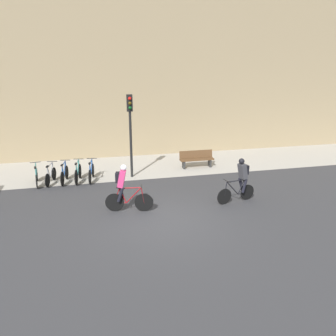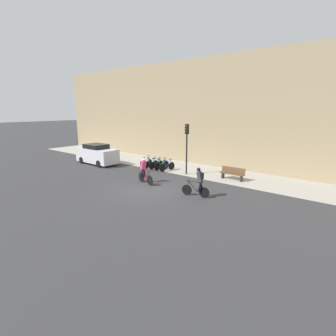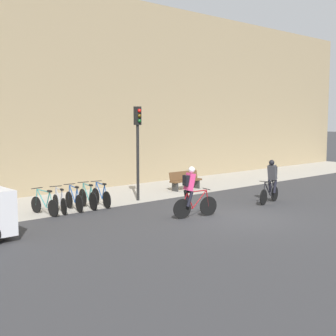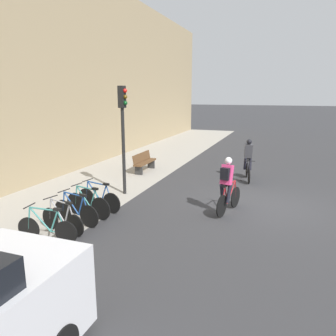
{
  "view_description": "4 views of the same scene",
  "coord_description": "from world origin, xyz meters",
  "px_view_note": "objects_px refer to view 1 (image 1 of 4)",
  "views": [
    {
      "loc": [
        -2.2,
        -10.03,
        5.02
      ],
      "look_at": [
        0.81,
        2.57,
        1.09
      ],
      "focal_mm": 35.0,
      "sensor_mm": 36.0,
      "label": 1
    },
    {
      "loc": [
        11.27,
        -11.39,
        5.04
      ],
      "look_at": [
        0.29,
        1.94,
        1.13
      ],
      "focal_mm": 28.0,
      "sensor_mm": 36.0,
      "label": 2
    },
    {
      "loc": [
        -12.44,
        -10.18,
        3.44
      ],
      "look_at": [
        -0.58,
        2.96,
        1.55
      ],
      "focal_mm": 50.0,
      "sensor_mm": 36.0,
      "label": 3
    },
    {
      "loc": [
        -10.83,
        -0.51,
        3.65
      ],
      "look_at": [
        0.82,
        3.77,
        0.82
      ],
      "focal_mm": 35.0,
      "sensor_mm": 36.0,
      "label": 4
    }
  ],
  "objects_px": {
    "cyclist_grey": "(241,178)",
    "traffic_light_pole": "(130,121)",
    "parked_bike_0": "(37,176)",
    "parked_bike_2": "(64,174)",
    "parked_bike_3": "(78,173)",
    "bench": "(197,159)",
    "parked_bike_4": "(91,172)",
    "cyclist_pink": "(124,187)",
    "parked_bike_1": "(51,175)"
  },
  "relations": [
    {
      "from": "parked_bike_3",
      "to": "bench",
      "type": "relative_size",
      "value": 0.91
    },
    {
      "from": "cyclist_pink",
      "to": "parked_bike_2",
      "type": "bearing_deg",
      "value": 121.22
    },
    {
      "from": "parked_bike_4",
      "to": "bench",
      "type": "bearing_deg",
      "value": 9.22
    },
    {
      "from": "parked_bike_1",
      "to": "cyclist_grey",
      "type": "bearing_deg",
      "value": -27.88
    },
    {
      "from": "cyclist_pink",
      "to": "parked_bike_1",
      "type": "bearing_deg",
      "value": 127.34
    },
    {
      "from": "parked_bike_2",
      "to": "parked_bike_4",
      "type": "distance_m",
      "value": 1.21
    },
    {
      "from": "cyclist_pink",
      "to": "parked_bike_3",
      "type": "distance_m",
      "value": 4.26
    },
    {
      "from": "parked_bike_0",
      "to": "parked_bike_2",
      "type": "xyz_separation_m",
      "value": [
        1.2,
        0.0,
        0.01
      ]
    },
    {
      "from": "parked_bike_3",
      "to": "parked_bike_1",
      "type": "bearing_deg",
      "value": -179.94
    },
    {
      "from": "cyclist_grey",
      "to": "bench",
      "type": "distance_m",
      "value": 4.86
    },
    {
      "from": "parked_bike_2",
      "to": "traffic_light_pole",
      "type": "distance_m",
      "value": 3.87
    },
    {
      "from": "traffic_light_pole",
      "to": "parked_bike_3",
      "type": "bearing_deg",
      "value": -178.4
    },
    {
      "from": "traffic_light_pole",
      "to": "parked_bike_1",
      "type": "bearing_deg",
      "value": -178.9
    },
    {
      "from": "parked_bike_0",
      "to": "bench",
      "type": "relative_size",
      "value": 0.91
    },
    {
      "from": "cyclist_grey",
      "to": "parked_bike_4",
      "type": "height_order",
      "value": "cyclist_grey"
    },
    {
      "from": "parked_bike_4",
      "to": "cyclist_pink",
      "type": "bearing_deg",
      "value": -73.67
    },
    {
      "from": "parked_bike_0",
      "to": "traffic_light_pole",
      "type": "height_order",
      "value": "traffic_light_pole"
    },
    {
      "from": "parked_bike_0",
      "to": "parked_bike_3",
      "type": "bearing_deg",
      "value": 0.08
    },
    {
      "from": "bench",
      "to": "cyclist_grey",
      "type": "bearing_deg",
      "value": -87.62
    },
    {
      "from": "parked_bike_1",
      "to": "parked_bike_3",
      "type": "relative_size",
      "value": 0.94
    },
    {
      "from": "cyclist_grey",
      "to": "parked_bike_3",
      "type": "height_order",
      "value": "cyclist_grey"
    },
    {
      "from": "parked_bike_0",
      "to": "traffic_light_pole",
      "type": "xyz_separation_m",
      "value": [
        4.32,
        0.07,
        2.32
      ]
    },
    {
      "from": "parked_bike_3",
      "to": "parked_bike_4",
      "type": "relative_size",
      "value": 0.99
    },
    {
      "from": "parked_bike_0",
      "to": "parked_bike_1",
      "type": "height_order",
      "value": "same"
    },
    {
      "from": "cyclist_grey",
      "to": "parked_bike_1",
      "type": "bearing_deg",
      "value": 152.12
    },
    {
      "from": "cyclist_grey",
      "to": "parked_bike_0",
      "type": "relative_size",
      "value": 1.07
    },
    {
      "from": "cyclist_grey",
      "to": "parked_bike_1",
      "type": "distance_m",
      "value": 8.46
    },
    {
      "from": "cyclist_grey",
      "to": "traffic_light_pole",
      "type": "height_order",
      "value": "traffic_light_pole"
    },
    {
      "from": "parked_bike_2",
      "to": "bench",
      "type": "distance_m",
      "value": 6.72
    },
    {
      "from": "parked_bike_2",
      "to": "cyclist_pink",
      "type": "bearing_deg",
      "value": -58.78
    },
    {
      "from": "cyclist_pink",
      "to": "parked_bike_0",
      "type": "height_order",
      "value": "cyclist_pink"
    },
    {
      "from": "parked_bike_1",
      "to": "bench",
      "type": "xyz_separation_m",
      "value": [
        7.26,
        0.88,
        0.1
      ]
    },
    {
      "from": "parked_bike_1",
      "to": "bench",
      "type": "relative_size",
      "value": 0.86
    },
    {
      "from": "parked_bike_2",
      "to": "parked_bike_4",
      "type": "relative_size",
      "value": 0.97
    },
    {
      "from": "parked_bike_0",
      "to": "bench",
      "type": "height_order",
      "value": "parked_bike_0"
    },
    {
      "from": "traffic_light_pole",
      "to": "parked_bike_0",
      "type": "bearing_deg",
      "value": -179.03
    },
    {
      "from": "parked_bike_1",
      "to": "parked_bike_2",
      "type": "relative_size",
      "value": 0.96
    },
    {
      "from": "parked_bike_3",
      "to": "parked_bike_0",
      "type": "bearing_deg",
      "value": -179.92
    },
    {
      "from": "parked_bike_1",
      "to": "parked_bike_2",
      "type": "distance_m",
      "value": 0.6
    },
    {
      "from": "traffic_light_pole",
      "to": "bench",
      "type": "height_order",
      "value": "traffic_light_pole"
    },
    {
      "from": "cyclist_pink",
      "to": "cyclist_grey",
      "type": "height_order",
      "value": "cyclist_pink"
    },
    {
      "from": "cyclist_grey",
      "to": "parked_bike_1",
      "type": "relative_size",
      "value": 1.13
    },
    {
      "from": "parked_bike_1",
      "to": "parked_bike_2",
      "type": "height_order",
      "value": "parked_bike_2"
    },
    {
      "from": "traffic_light_pole",
      "to": "parked_bike_4",
      "type": "bearing_deg",
      "value": -177.86
    },
    {
      "from": "traffic_light_pole",
      "to": "parked_bike_2",
      "type": "bearing_deg",
      "value": -178.7
    },
    {
      "from": "parked_bike_0",
      "to": "traffic_light_pole",
      "type": "relative_size",
      "value": 0.42
    },
    {
      "from": "parked_bike_1",
      "to": "parked_bike_4",
      "type": "distance_m",
      "value": 1.81
    },
    {
      "from": "parked_bike_2",
      "to": "parked_bike_4",
      "type": "bearing_deg",
      "value": -0.02
    },
    {
      "from": "cyclist_pink",
      "to": "traffic_light_pole",
      "type": "xyz_separation_m",
      "value": [
        0.78,
        3.93,
        1.75
      ]
    },
    {
      "from": "cyclist_pink",
      "to": "cyclist_grey",
      "type": "xyz_separation_m",
      "value": [
        4.52,
        -0.09,
        0.0
      ]
    }
  ]
}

